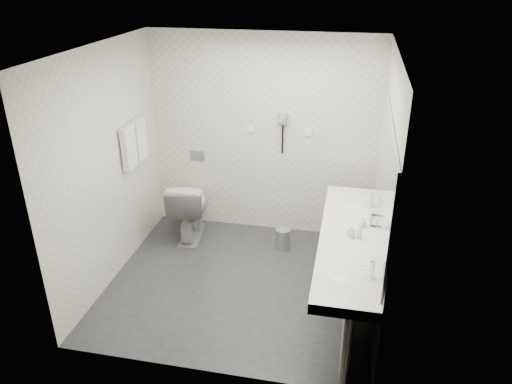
# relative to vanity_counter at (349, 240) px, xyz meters

# --- Properties ---
(floor) EXTENTS (2.80, 2.80, 0.00)m
(floor) POSITION_rel_vanity_counter_xyz_m (-1.12, 0.20, -0.80)
(floor) COLOR #2A2B30
(floor) RESTS_ON ground
(ceiling) EXTENTS (2.80, 2.80, 0.00)m
(ceiling) POSITION_rel_vanity_counter_xyz_m (-1.12, 0.20, 1.70)
(ceiling) COLOR silver
(ceiling) RESTS_ON wall_back
(wall_back) EXTENTS (2.80, 0.00, 2.80)m
(wall_back) POSITION_rel_vanity_counter_xyz_m (-1.12, 1.50, 0.45)
(wall_back) COLOR silver
(wall_back) RESTS_ON floor
(wall_front) EXTENTS (2.80, 0.00, 2.80)m
(wall_front) POSITION_rel_vanity_counter_xyz_m (-1.12, -1.10, 0.45)
(wall_front) COLOR silver
(wall_front) RESTS_ON floor
(wall_left) EXTENTS (0.00, 2.60, 2.60)m
(wall_left) POSITION_rel_vanity_counter_xyz_m (-2.52, 0.20, 0.45)
(wall_left) COLOR silver
(wall_left) RESTS_ON floor
(wall_right) EXTENTS (0.00, 2.60, 2.60)m
(wall_right) POSITION_rel_vanity_counter_xyz_m (0.27, 0.20, 0.45)
(wall_right) COLOR silver
(wall_right) RESTS_ON floor
(vanity_counter) EXTENTS (0.55, 2.20, 0.10)m
(vanity_counter) POSITION_rel_vanity_counter_xyz_m (0.00, 0.00, 0.00)
(vanity_counter) COLOR white
(vanity_counter) RESTS_ON floor
(vanity_panel) EXTENTS (0.03, 2.15, 0.75)m
(vanity_panel) POSITION_rel_vanity_counter_xyz_m (0.02, 0.00, -0.42)
(vanity_panel) COLOR gray
(vanity_panel) RESTS_ON floor
(vanity_post_near) EXTENTS (0.06, 0.06, 0.75)m
(vanity_post_near) POSITION_rel_vanity_counter_xyz_m (0.05, -1.04, -0.42)
(vanity_post_near) COLOR silver
(vanity_post_near) RESTS_ON floor
(vanity_post_far) EXTENTS (0.06, 0.06, 0.75)m
(vanity_post_far) POSITION_rel_vanity_counter_xyz_m (0.05, 1.04, -0.42)
(vanity_post_far) COLOR silver
(vanity_post_far) RESTS_ON floor
(mirror) EXTENTS (0.02, 2.20, 1.05)m
(mirror) POSITION_rel_vanity_counter_xyz_m (0.26, 0.00, 0.65)
(mirror) COLOR #B2BCC6
(mirror) RESTS_ON wall_right
(basin_near) EXTENTS (0.40, 0.31, 0.05)m
(basin_near) POSITION_rel_vanity_counter_xyz_m (0.00, -0.65, 0.04)
(basin_near) COLOR white
(basin_near) RESTS_ON vanity_counter
(basin_far) EXTENTS (0.40, 0.31, 0.05)m
(basin_far) POSITION_rel_vanity_counter_xyz_m (0.00, 0.65, 0.04)
(basin_far) COLOR white
(basin_far) RESTS_ON vanity_counter
(faucet_near) EXTENTS (0.04, 0.04, 0.15)m
(faucet_near) POSITION_rel_vanity_counter_xyz_m (0.19, -0.65, 0.12)
(faucet_near) COLOR silver
(faucet_near) RESTS_ON vanity_counter
(faucet_far) EXTENTS (0.04, 0.04, 0.15)m
(faucet_far) POSITION_rel_vanity_counter_xyz_m (0.19, 0.65, 0.12)
(faucet_far) COLOR silver
(faucet_far) RESTS_ON vanity_counter
(soap_bottle_a) EXTENTS (0.08, 0.08, 0.12)m
(soap_bottle_a) POSITION_rel_vanity_counter_xyz_m (0.02, -0.03, 0.11)
(soap_bottle_a) COLOR white
(soap_bottle_a) RESTS_ON vanity_counter
(soap_bottle_b) EXTENTS (0.09, 0.09, 0.10)m
(soap_bottle_b) POSITION_rel_vanity_counter_xyz_m (0.12, 0.20, 0.10)
(soap_bottle_b) COLOR white
(soap_bottle_b) RESTS_ON vanity_counter
(soap_bottle_c) EXTENTS (0.06, 0.06, 0.13)m
(soap_bottle_c) POSITION_rel_vanity_counter_xyz_m (0.09, -0.03, 0.11)
(soap_bottle_c) COLOR white
(soap_bottle_c) RESTS_ON vanity_counter
(glass_left) EXTENTS (0.07, 0.07, 0.12)m
(glass_left) POSITION_rel_vanity_counter_xyz_m (0.22, 0.24, 0.11)
(glass_left) COLOR silver
(glass_left) RESTS_ON vanity_counter
(toilet) EXTENTS (0.54, 0.83, 0.79)m
(toilet) POSITION_rel_vanity_counter_xyz_m (-1.98, 1.08, -0.41)
(toilet) COLOR white
(toilet) RESTS_ON floor
(flush_plate) EXTENTS (0.18, 0.02, 0.12)m
(flush_plate) POSITION_rel_vanity_counter_xyz_m (-1.98, 1.49, 0.15)
(flush_plate) COLOR #B2B5BA
(flush_plate) RESTS_ON wall_back
(pedal_bin) EXTENTS (0.18, 0.18, 0.25)m
(pedal_bin) POSITION_rel_vanity_counter_xyz_m (-0.78, 1.01, -0.67)
(pedal_bin) COLOR #B2B5BA
(pedal_bin) RESTS_ON floor
(bin_lid) EXTENTS (0.18, 0.18, 0.02)m
(bin_lid) POSITION_rel_vanity_counter_xyz_m (-0.78, 1.01, -0.54)
(bin_lid) COLOR #B2B5BA
(bin_lid) RESTS_ON pedal_bin
(towel_rail) EXTENTS (0.02, 0.62, 0.02)m
(towel_rail) POSITION_rel_vanity_counter_xyz_m (-2.47, 0.75, 0.75)
(towel_rail) COLOR silver
(towel_rail) RESTS_ON wall_left
(towel_near) EXTENTS (0.07, 0.24, 0.48)m
(towel_near) POSITION_rel_vanity_counter_xyz_m (-2.46, 0.61, 0.53)
(towel_near) COLOR white
(towel_near) RESTS_ON towel_rail
(towel_far) EXTENTS (0.07, 0.24, 0.48)m
(towel_far) POSITION_rel_vanity_counter_xyz_m (-2.46, 0.89, 0.53)
(towel_far) COLOR white
(towel_far) RESTS_ON towel_rail
(dryer_cradle) EXTENTS (0.10, 0.04, 0.14)m
(dryer_cradle) POSITION_rel_vanity_counter_xyz_m (-0.88, 1.47, 0.70)
(dryer_cradle) COLOR gray
(dryer_cradle) RESTS_ON wall_back
(dryer_barrel) EXTENTS (0.08, 0.14, 0.08)m
(dryer_barrel) POSITION_rel_vanity_counter_xyz_m (-0.88, 1.40, 0.73)
(dryer_barrel) COLOR gray
(dryer_barrel) RESTS_ON dryer_cradle
(dryer_cord) EXTENTS (0.02, 0.02, 0.35)m
(dryer_cord) POSITION_rel_vanity_counter_xyz_m (-0.88, 1.46, 0.45)
(dryer_cord) COLOR black
(dryer_cord) RESTS_ON dryer_cradle
(switch_plate_a) EXTENTS (0.09, 0.02, 0.09)m
(switch_plate_a) POSITION_rel_vanity_counter_xyz_m (-1.27, 1.49, 0.55)
(switch_plate_a) COLOR white
(switch_plate_a) RESTS_ON wall_back
(switch_plate_b) EXTENTS (0.09, 0.02, 0.09)m
(switch_plate_b) POSITION_rel_vanity_counter_xyz_m (-0.57, 1.49, 0.55)
(switch_plate_b) COLOR white
(switch_plate_b) RESTS_ON wall_back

